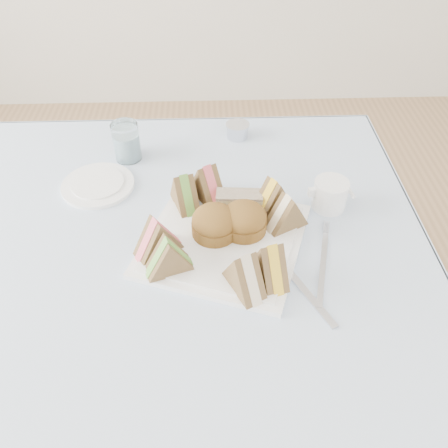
{
  "coord_description": "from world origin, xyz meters",
  "views": [
    {
      "loc": [
        0.07,
        -0.65,
        1.42
      ],
      "look_at": [
        0.09,
        0.02,
        0.8
      ],
      "focal_mm": 38.0,
      "sensor_mm": 36.0,
      "label": 1
    }
  ],
  "objects_px": {
    "table": "(188,355)",
    "serving_plate": "(224,240)",
    "creamer_jug": "(330,194)",
    "water_glass": "(126,141)"
  },
  "relations": [
    {
      "from": "table",
      "to": "creamer_jug",
      "type": "xyz_separation_m",
      "value": [
        0.32,
        0.13,
        0.41
      ]
    },
    {
      "from": "table",
      "to": "creamer_jug",
      "type": "height_order",
      "value": "creamer_jug"
    },
    {
      "from": "serving_plate",
      "to": "creamer_jug",
      "type": "relative_size",
      "value": 4.04
    },
    {
      "from": "water_glass",
      "to": "table",
      "type": "bearing_deg",
      "value": -68.04
    },
    {
      "from": "table",
      "to": "water_glass",
      "type": "bearing_deg",
      "value": 111.96
    },
    {
      "from": "serving_plate",
      "to": "water_glass",
      "type": "height_order",
      "value": "water_glass"
    },
    {
      "from": "table",
      "to": "serving_plate",
      "type": "distance_m",
      "value": 0.39
    },
    {
      "from": "serving_plate",
      "to": "creamer_jug",
      "type": "height_order",
      "value": "creamer_jug"
    },
    {
      "from": "serving_plate",
      "to": "water_glass",
      "type": "bearing_deg",
      "value": 145.89
    },
    {
      "from": "table",
      "to": "creamer_jug",
      "type": "relative_size",
      "value": 12.12
    }
  ]
}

